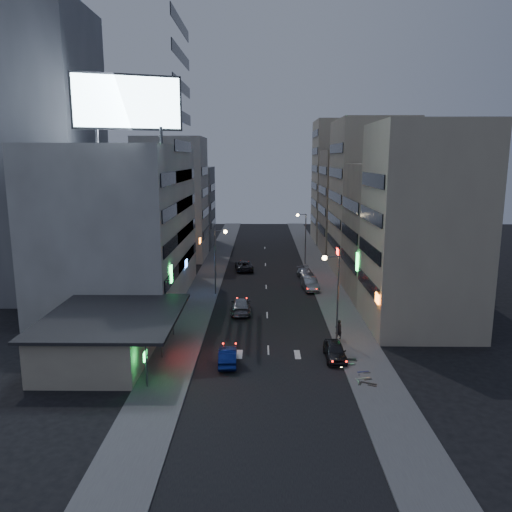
{
  "coord_description": "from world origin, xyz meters",
  "views": [
    {
      "loc": [
        -0.61,
        -37.56,
        16.64
      ],
      "look_at": [
        -1.23,
        16.44,
        6.02
      ],
      "focal_mm": 35.0,
      "sensor_mm": 36.0,
      "label": 1
    }
  ],
  "objects_px": {
    "parked_car_left": "(244,265)",
    "parked_car_right_far": "(306,274)",
    "scooter_black_b": "(357,352)",
    "scooter_silver_b": "(354,357)",
    "parked_car_right_near": "(335,351)",
    "person": "(339,330)",
    "scooter_blue": "(369,365)",
    "scooter_black_a": "(378,377)",
    "scooter_silver_a": "(369,370)",
    "road_car_silver": "(241,305)",
    "parked_car_right_mid": "(310,284)",
    "road_car_blue": "(228,356)"
  },
  "relations": [
    {
      "from": "parked_car_right_near",
      "to": "parked_car_left",
      "type": "bearing_deg",
      "value": 104.8
    },
    {
      "from": "scooter_black_b",
      "to": "scooter_silver_b",
      "type": "distance_m",
      "value": 0.94
    },
    {
      "from": "person",
      "to": "scooter_black_a",
      "type": "distance_m",
      "value": 9.51
    },
    {
      "from": "road_car_silver",
      "to": "scooter_black_b",
      "type": "height_order",
      "value": "road_car_silver"
    },
    {
      "from": "scooter_black_a",
      "to": "scooter_silver_a",
      "type": "height_order",
      "value": "scooter_black_a"
    },
    {
      "from": "scooter_black_a",
      "to": "scooter_black_b",
      "type": "xyz_separation_m",
      "value": [
        -0.67,
        4.78,
        0.04
      ]
    },
    {
      "from": "scooter_silver_a",
      "to": "parked_car_right_far",
      "type": "bearing_deg",
      "value": -12.66
    },
    {
      "from": "parked_car_right_far",
      "to": "scooter_silver_a",
      "type": "bearing_deg",
      "value": -93.49
    },
    {
      "from": "scooter_black_a",
      "to": "scooter_silver_b",
      "type": "relative_size",
      "value": 1.08
    },
    {
      "from": "road_car_silver",
      "to": "scooter_black_b",
      "type": "xyz_separation_m",
      "value": [
        10.25,
        -13.08,
        -0.08
      ]
    },
    {
      "from": "parked_car_right_near",
      "to": "parked_car_right_far",
      "type": "xyz_separation_m",
      "value": [
        0.02,
        28.45,
        -0.01
      ]
    },
    {
      "from": "parked_car_right_mid",
      "to": "parked_car_left",
      "type": "bearing_deg",
      "value": 122.37
    },
    {
      "from": "road_car_blue",
      "to": "scooter_silver_b",
      "type": "distance_m",
      "value": 10.41
    },
    {
      "from": "parked_car_right_far",
      "to": "road_car_silver",
      "type": "height_order",
      "value": "road_car_silver"
    },
    {
      "from": "parked_car_left",
      "to": "scooter_silver_a",
      "type": "distance_m",
      "value": 39.05
    },
    {
      "from": "scooter_silver_a",
      "to": "parked_car_right_mid",
      "type": "bearing_deg",
      "value": -11.83
    },
    {
      "from": "road_car_blue",
      "to": "parked_car_right_mid",
      "type": "bearing_deg",
      "value": -113.66
    },
    {
      "from": "parked_car_right_near",
      "to": "scooter_black_a",
      "type": "bearing_deg",
      "value": -63.82
    },
    {
      "from": "road_car_silver",
      "to": "scooter_black_a",
      "type": "distance_m",
      "value": 20.93
    },
    {
      "from": "parked_car_left",
      "to": "scooter_silver_a",
      "type": "xyz_separation_m",
      "value": [
        10.94,
        -37.49,
        -0.08
      ]
    },
    {
      "from": "scooter_black_a",
      "to": "scooter_silver_a",
      "type": "relative_size",
      "value": 1.02
    },
    {
      "from": "parked_car_right_near",
      "to": "parked_car_right_mid",
      "type": "distance_m",
      "value": 22.57
    },
    {
      "from": "scooter_silver_b",
      "to": "scooter_blue",
      "type": "bearing_deg",
      "value": -153.44
    },
    {
      "from": "road_car_blue",
      "to": "scooter_black_b",
      "type": "distance_m",
      "value": 10.79
    },
    {
      "from": "parked_car_right_far",
      "to": "scooter_silver_b",
      "type": "distance_m",
      "value": 29.6
    },
    {
      "from": "parked_car_right_mid",
      "to": "scooter_silver_a",
      "type": "distance_m",
      "value": 26.4
    },
    {
      "from": "parked_car_right_far",
      "to": "scooter_blue",
      "type": "distance_m",
      "value": 31.14
    },
    {
      "from": "parked_car_right_mid",
      "to": "scooter_blue",
      "type": "bearing_deg",
      "value": -90.92
    },
    {
      "from": "road_car_silver",
      "to": "scooter_silver_b",
      "type": "distance_m",
      "value": 17.11
    },
    {
      "from": "parked_car_left",
      "to": "road_car_silver",
      "type": "height_order",
      "value": "road_car_silver"
    },
    {
      "from": "parked_car_left",
      "to": "parked_car_right_far",
      "type": "bearing_deg",
      "value": 142.66
    },
    {
      "from": "road_car_blue",
      "to": "person",
      "type": "xyz_separation_m",
      "value": [
        9.92,
        5.49,
        0.37
      ]
    },
    {
      "from": "parked_car_right_near",
      "to": "person",
      "type": "height_order",
      "value": "person"
    },
    {
      "from": "parked_car_right_near",
      "to": "scooter_silver_a",
      "type": "height_order",
      "value": "parked_car_right_near"
    },
    {
      "from": "road_car_blue",
      "to": "scooter_blue",
      "type": "distance_m",
      "value": 11.35
    },
    {
      "from": "scooter_silver_a",
      "to": "scooter_black_b",
      "type": "distance_m",
      "value": 3.52
    },
    {
      "from": "parked_car_left",
      "to": "scooter_blue",
      "type": "bearing_deg",
      "value": 100.52
    },
    {
      "from": "parked_car_right_far",
      "to": "scooter_black_a",
      "type": "distance_m",
      "value": 33.56
    },
    {
      "from": "parked_car_left",
      "to": "scooter_black_b",
      "type": "relative_size",
      "value": 2.76
    },
    {
      "from": "scooter_black_b",
      "to": "scooter_silver_b",
      "type": "height_order",
      "value": "scooter_black_b"
    },
    {
      "from": "parked_car_right_mid",
      "to": "parked_car_right_far",
      "type": "xyz_separation_m",
      "value": [
        0.0,
        5.88,
        -0.09
      ]
    },
    {
      "from": "scooter_silver_b",
      "to": "scooter_black_b",
      "type": "bearing_deg",
      "value": -24.61
    },
    {
      "from": "scooter_blue",
      "to": "scooter_silver_b",
      "type": "bearing_deg",
      "value": 17.28
    },
    {
      "from": "parked_car_right_near",
      "to": "road_car_blue",
      "type": "xyz_separation_m",
      "value": [
        -8.96,
        -1.14,
        -0.04
      ]
    },
    {
      "from": "parked_car_right_near",
      "to": "road_car_silver",
      "type": "distance_m",
      "value": 15.37
    },
    {
      "from": "scooter_silver_a",
      "to": "scooter_silver_b",
      "type": "bearing_deg",
      "value": -2.26
    },
    {
      "from": "road_car_silver",
      "to": "scooter_silver_a",
      "type": "relative_size",
      "value": 3.06
    },
    {
      "from": "parked_car_right_near",
      "to": "road_car_blue",
      "type": "bearing_deg",
      "value": -172.66
    },
    {
      "from": "person",
      "to": "scooter_silver_b",
      "type": "height_order",
      "value": "person"
    },
    {
      "from": "parked_car_right_far",
      "to": "person",
      "type": "distance_m",
      "value": 24.11
    }
  ]
}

